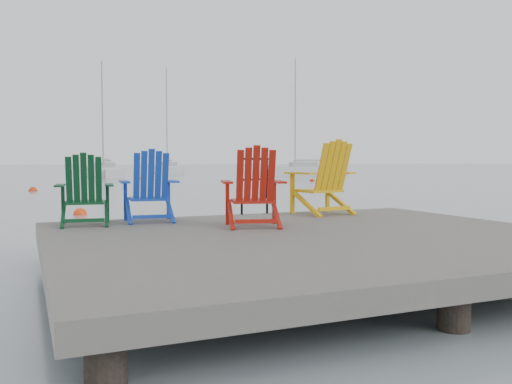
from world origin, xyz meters
name	(u,v)px	position (x,y,z in m)	size (l,w,h in m)	color
ground	(317,276)	(0.00, 0.00, 0.00)	(400.00, 400.00, 0.00)	slate
dock	(317,247)	(0.00, 0.00, 0.35)	(6.00, 5.00, 1.40)	#282624
handrail	(255,180)	(0.25, 2.45, 1.04)	(0.48, 0.04, 0.90)	black
chair_green	(85,190)	(-2.41, 1.88, 0.96)	(0.80, 0.75, 0.92)	#09351A
chair_blue	(150,187)	(-1.53, 1.97, 0.99)	(0.83, 0.77, 0.97)	#1138B1
chair_red	(254,188)	(-0.43, 0.87, 1.01)	(0.94, 0.89, 1.00)	#9F150B
chair_yellow	(324,178)	(1.24, 1.95, 1.07)	(0.99, 0.93, 1.14)	#E0A50C
sailboat_near	(104,173)	(3.01, 40.98, 0.36)	(2.24, 7.17, 9.94)	silver
sailboat_mid	(168,170)	(11.41, 53.08, 0.36)	(3.19, 8.84, 11.90)	silver
sailboat_far	(300,171)	(20.57, 39.46, 0.36)	(8.33, 3.55, 11.20)	silver
buoy_a	(80,215)	(-1.86, 8.69, 0.00)	(0.34, 0.34, 0.34)	#F53A0E
buoy_b	(33,191)	(-2.79, 20.61, 0.00)	(0.38, 0.38, 0.38)	red
buoy_c	(312,181)	(14.28, 25.75, 0.00)	(0.33, 0.33, 0.33)	red
buoy_d	(138,179)	(4.66, 34.86, 0.00)	(0.41, 0.41, 0.41)	#C13E0B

